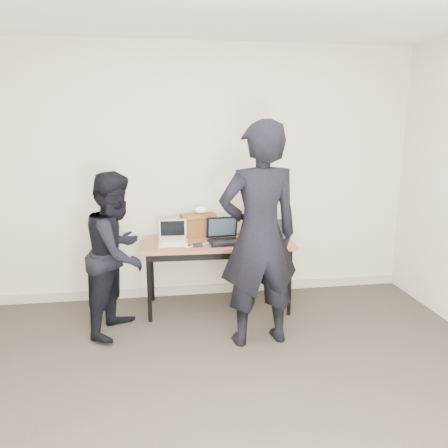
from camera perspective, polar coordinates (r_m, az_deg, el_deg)
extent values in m
cube|color=#39332B|center=(3.11, 2.77, -24.95)|extent=(4.50, 4.50, 0.05)
cube|color=beige|center=(4.73, -2.40, 6.51)|extent=(4.50, 0.05, 2.70)
cube|color=brown|center=(4.44, -0.80, -2.46)|extent=(1.52, 0.70, 0.03)
cylinder|color=black|center=(4.29, -9.75, -8.29)|extent=(0.04, 0.04, 0.68)
cylinder|color=black|center=(4.42, 8.57, -7.58)|extent=(0.04, 0.04, 0.68)
cylinder|color=black|center=(4.78, -9.40, -5.98)|extent=(0.04, 0.04, 0.68)
cylinder|color=black|center=(4.90, 6.99, -5.43)|extent=(0.04, 0.04, 0.68)
cube|color=black|center=(4.18, -0.42, -4.26)|extent=(1.40, 0.07, 0.06)
cube|color=beige|center=(4.34, -6.68, -2.43)|extent=(0.29, 0.24, 0.03)
cube|color=#F0EBCC|center=(4.31, -6.68, -2.29)|extent=(0.23, 0.13, 0.01)
cube|color=beige|center=(4.44, -6.74, -0.57)|extent=(0.28, 0.05, 0.19)
cube|color=black|center=(4.44, -6.74, -0.58)|extent=(0.24, 0.04, 0.16)
cube|color=beige|center=(4.45, -6.70, -1.83)|extent=(0.25, 0.02, 0.01)
cube|color=black|center=(4.34, 0.15, -2.44)|extent=(0.33, 0.26, 0.02)
cube|color=black|center=(4.31, 0.23, -2.36)|extent=(0.27, 0.15, 0.01)
cube|color=black|center=(4.45, -0.26, -0.41)|extent=(0.32, 0.09, 0.23)
cube|color=#26333F|center=(4.44, -0.24, -0.40)|extent=(0.28, 0.07, 0.18)
cube|color=black|center=(4.45, -0.18, -1.90)|extent=(0.29, 0.03, 0.02)
cube|color=black|center=(4.64, 5.31, -1.46)|extent=(0.42, 0.40, 0.02)
cube|color=black|center=(4.62, 5.59, -1.35)|extent=(0.31, 0.27, 0.01)
cube|color=black|center=(4.71, 3.87, 0.37)|extent=(0.33, 0.27, 0.23)
cube|color=black|center=(4.71, 3.94, 0.39)|extent=(0.28, 0.22, 0.19)
cube|color=black|center=(4.72, 4.18, -1.05)|extent=(0.26, 0.19, 0.02)
cube|color=brown|center=(4.60, -3.40, -0.16)|extent=(0.38, 0.21, 0.24)
cube|color=brown|center=(4.52, -3.23, 0.90)|extent=(0.37, 0.13, 0.07)
cube|color=brown|center=(4.64, -1.48, -0.27)|extent=(0.03, 0.10, 0.02)
ellipsoid|color=white|center=(4.56, -3.05, 1.85)|extent=(0.14, 0.12, 0.08)
cube|color=black|center=(4.71, 6.52, -0.49)|extent=(0.28, 0.25, 0.15)
cube|color=black|center=(4.23, -3.44, -2.78)|extent=(0.09, 0.06, 0.03)
cube|color=silver|center=(4.28, -3.44, -2.76)|extent=(0.24, 0.16, 0.01)
cube|color=black|center=(4.57, 5.62, -1.77)|extent=(0.14, 0.23, 0.01)
cube|color=black|center=(4.67, 0.76, -1.40)|extent=(0.25, 0.05, 0.01)
cube|color=silver|center=(4.31, -0.46, -2.62)|extent=(0.22, 0.14, 0.01)
cube|color=black|center=(4.36, -6.26, -2.54)|extent=(0.27, 0.21, 0.01)
cube|color=black|center=(4.48, 3.02, -2.05)|extent=(0.31, 0.13, 0.01)
imported|color=black|center=(3.68, 4.61, -1.57)|extent=(0.76, 0.55, 1.92)
imported|color=black|center=(4.06, -13.76, -3.75)|extent=(0.78, 0.87, 1.48)
cube|color=#ABA38D|center=(5.01, -2.21, -8.47)|extent=(4.50, 0.03, 0.10)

